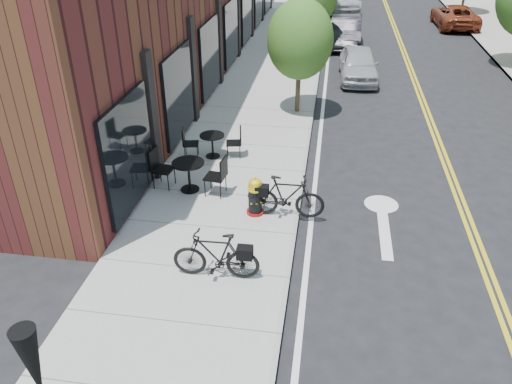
{
  "coord_description": "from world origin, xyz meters",
  "views": [
    {
      "loc": [
        0.5,
        -7.69,
        6.67
      ],
      "look_at": [
        -0.95,
        1.74,
        1.0
      ],
      "focal_mm": 35.0,
      "sensor_mm": 36.0,
      "label": 1
    }
  ],
  "objects_px": {
    "fire_hydrant": "(255,197)",
    "bicycle_right": "(287,197)",
    "parked_car_a": "(359,64)",
    "parked_car_b": "(346,32)",
    "bistro_set_c": "(212,143)",
    "bicycle_left": "(216,255)",
    "bistro_set_b": "(189,172)",
    "patio_umbrella": "(37,375)",
    "parked_car_far": "(455,16)"
  },
  "relations": [
    {
      "from": "parked_car_a",
      "to": "patio_umbrella",
      "type": "bearing_deg",
      "value": -105.52
    },
    {
      "from": "bistro_set_b",
      "to": "parked_car_a",
      "type": "distance_m",
      "value": 11.19
    },
    {
      "from": "bicycle_left",
      "to": "bistro_set_c",
      "type": "bearing_deg",
      "value": -167.98
    },
    {
      "from": "bistro_set_b",
      "to": "parked_car_b",
      "type": "xyz_separation_m",
      "value": [
        3.95,
        15.75,
        0.06
      ]
    },
    {
      "from": "bicycle_right",
      "to": "parked_car_b",
      "type": "height_order",
      "value": "parked_car_b"
    },
    {
      "from": "fire_hydrant",
      "to": "bistro_set_b",
      "type": "height_order",
      "value": "bistro_set_b"
    },
    {
      "from": "fire_hydrant",
      "to": "bistro_set_c",
      "type": "relative_size",
      "value": 0.57
    },
    {
      "from": "fire_hydrant",
      "to": "bistro_set_b",
      "type": "xyz_separation_m",
      "value": [
        -1.84,
        0.82,
        0.07
      ]
    },
    {
      "from": "bicycle_right",
      "to": "patio_umbrella",
      "type": "xyz_separation_m",
      "value": [
        -2.27,
        -6.5,
        1.29
      ]
    },
    {
      "from": "bistro_set_b",
      "to": "parked_car_a",
      "type": "bearing_deg",
      "value": 73.72
    },
    {
      "from": "bicycle_right",
      "to": "bistro_set_b",
      "type": "bearing_deg",
      "value": 70.69
    },
    {
      "from": "bistro_set_b",
      "to": "parked_car_far",
      "type": "distance_m",
      "value": 23.4
    },
    {
      "from": "parked_car_a",
      "to": "parked_car_far",
      "type": "bearing_deg",
      "value": 59.5
    },
    {
      "from": "bicycle_left",
      "to": "patio_umbrella",
      "type": "distance_m",
      "value": 4.45
    },
    {
      "from": "fire_hydrant",
      "to": "patio_umbrella",
      "type": "bearing_deg",
      "value": -80.49
    },
    {
      "from": "patio_umbrella",
      "to": "parked_car_far",
      "type": "height_order",
      "value": "patio_umbrella"
    },
    {
      "from": "bicycle_left",
      "to": "bistro_set_c",
      "type": "height_order",
      "value": "bicycle_left"
    },
    {
      "from": "fire_hydrant",
      "to": "bistro_set_b",
      "type": "bearing_deg",
      "value": 178.53
    },
    {
      "from": "bistro_set_c",
      "to": "parked_car_a",
      "type": "xyz_separation_m",
      "value": [
        4.33,
        8.29,
        0.08
      ]
    },
    {
      "from": "bistro_set_b",
      "to": "parked_car_a",
      "type": "relative_size",
      "value": 0.51
    },
    {
      "from": "bistro_set_b",
      "to": "bistro_set_c",
      "type": "xyz_separation_m",
      "value": [
        0.15,
        1.96,
        -0.07
      ]
    },
    {
      "from": "parked_car_a",
      "to": "parked_car_b",
      "type": "relative_size",
      "value": 0.9
    },
    {
      "from": "parked_car_far",
      "to": "fire_hydrant",
      "type": "bearing_deg",
      "value": 66.98
    },
    {
      "from": "bicycle_right",
      "to": "parked_car_a",
      "type": "bearing_deg",
      "value": -10.88
    },
    {
      "from": "fire_hydrant",
      "to": "patio_umbrella",
      "type": "xyz_separation_m",
      "value": [
        -1.52,
        -6.52,
        1.37
      ]
    },
    {
      "from": "bistro_set_c",
      "to": "parked_car_far",
      "type": "distance_m",
      "value": 21.58
    },
    {
      "from": "bicycle_left",
      "to": "parked_car_a",
      "type": "distance_m",
      "value": 13.83
    },
    {
      "from": "bicycle_left",
      "to": "bicycle_right",
      "type": "bearing_deg",
      "value": 152.47
    },
    {
      "from": "bicycle_left",
      "to": "patio_umbrella",
      "type": "bearing_deg",
      "value": -17.07
    },
    {
      "from": "fire_hydrant",
      "to": "bicycle_right",
      "type": "distance_m",
      "value": 0.75
    },
    {
      "from": "fire_hydrant",
      "to": "bicycle_left",
      "type": "height_order",
      "value": "bicycle_left"
    },
    {
      "from": "patio_umbrella",
      "to": "parked_car_b",
      "type": "distance_m",
      "value": 23.41
    },
    {
      "from": "fire_hydrant",
      "to": "parked_car_far",
      "type": "bearing_deg",
      "value": 91.51
    },
    {
      "from": "bistro_set_b",
      "to": "fire_hydrant",
      "type": "bearing_deg",
      "value": -16.79
    },
    {
      "from": "bicycle_left",
      "to": "bistro_set_b",
      "type": "distance_m",
      "value": 3.54
    },
    {
      "from": "fire_hydrant",
      "to": "parked_car_a",
      "type": "bearing_deg",
      "value": 99.21
    },
    {
      "from": "patio_umbrella",
      "to": "parked_car_b",
      "type": "relative_size",
      "value": 0.6
    },
    {
      "from": "bicycle_left",
      "to": "parked_car_far",
      "type": "relative_size",
      "value": 0.37
    },
    {
      "from": "bicycle_right",
      "to": "parked_car_b",
      "type": "relative_size",
      "value": 0.42
    },
    {
      "from": "bistro_set_b",
      "to": "parked_car_far",
      "type": "relative_size",
      "value": 0.42
    },
    {
      "from": "fire_hydrant",
      "to": "patio_umbrella",
      "type": "distance_m",
      "value": 6.84
    },
    {
      "from": "patio_umbrella",
      "to": "parked_car_a",
      "type": "height_order",
      "value": "patio_umbrella"
    },
    {
      "from": "bicycle_left",
      "to": "bistro_set_c",
      "type": "xyz_separation_m",
      "value": [
        -1.28,
        5.2,
        -0.07
      ]
    },
    {
      "from": "parked_car_b",
      "to": "bistro_set_c",
      "type": "bearing_deg",
      "value": -105.21
    },
    {
      "from": "patio_umbrella",
      "to": "parked_car_b",
      "type": "xyz_separation_m",
      "value": [
        3.64,
        23.09,
        -1.25
      ]
    },
    {
      "from": "bicycle_right",
      "to": "parked_car_far",
      "type": "bearing_deg",
      "value": -20.57
    },
    {
      "from": "bistro_set_c",
      "to": "parked_car_b",
      "type": "xyz_separation_m",
      "value": [
        3.8,
        13.78,
        0.13
      ]
    },
    {
      "from": "bistro_set_c",
      "to": "patio_umbrella",
      "type": "relative_size",
      "value": 0.67
    },
    {
      "from": "bicycle_right",
      "to": "patio_umbrella",
      "type": "height_order",
      "value": "patio_umbrella"
    },
    {
      "from": "bicycle_right",
      "to": "parked_car_b",
      "type": "bearing_deg",
      "value": -5.87
    }
  ]
}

